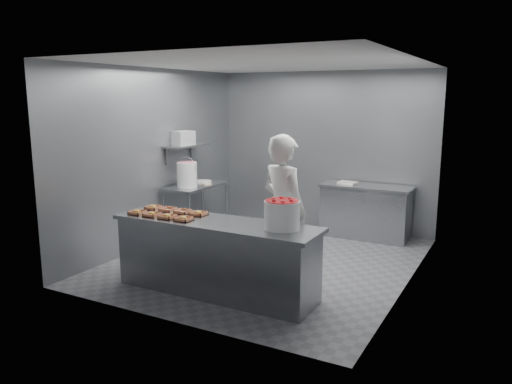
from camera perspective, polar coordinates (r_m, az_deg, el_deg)
floor at (r=7.35m, az=1.21°, el=-7.87°), size 4.50×4.50×0.00m
ceiling at (r=6.97m, az=1.31°, el=14.49°), size 4.50×4.50×0.00m
wall_back at (r=9.07m, az=7.77°, el=4.70°), size 4.00×0.04×2.80m
wall_left at (r=8.12m, az=-11.44°, el=3.87°), size 0.04×4.50×2.80m
wall_right at (r=6.38m, az=17.48°, el=1.70°), size 0.04×4.50×2.80m
service_counter at (r=6.09m, az=-4.61°, el=-7.41°), size 2.60×0.70×0.90m
prep_table at (r=8.51m, az=-6.84°, el=-1.18°), size 0.60×1.20×0.90m
back_counter at (r=8.62m, az=12.39°, el=-2.16°), size 1.50×0.60×0.90m
wall_shelf at (r=8.47m, az=-7.93°, el=5.28°), size 0.35×0.90×0.03m
tray_0 at (r=6.48m, az=-13.41°, el=-2.26°), size 0.19×0.18×0.06m
tray_1 at (r=6.32m, az=-11.78°, el=-2.51°), size 0.19×0.18×0.06m
tray_2 at (r=6.17m, az=-10.07°, el=-2.77°), size 0.19×0.18×0.06m
tray_3 at (r=6.03m, az=-8.27°, el=-3.04°), size 0.19×0.18×0.06m
tray_4 at (r=6.71m, az=-11.63°, el=-1.73°), size 0.19×0.18×0.06m
tray_5 at (r=6.56m, az=-10.00°, el=-1.99°), size 0.19×0.18×0.04m
tray_6 at (r=6.42m, az=-8.31°, el=-2.23°), size 0.19×0.18×0.04m
tray_7 at (r=6.28m, az=-6.57°, el=-2.44°), size 0.19×0.18×0.06m
worker at (r=6.17m, az=3.17°, el=-2.27°), size 0.82×0.70×1.92m
strawberry_tub at (r=5.57m, az=2.98°, el=-2.49°), size 0.40×0.40×0.33m
glaze_bucket at (r=8.20m, az=-7.89°, el=2.04°), size 0.34×0.32×0.50m
bucket_lid at (r=8.67m, az=-6.19°, el=1.21°), size 0.43×0.43×0.03m
rag at (r=8.46m, az=-5.71°, el=0.95°), size 0.17×0.16×0.02m
appliance at (r=8.38m, az=-8.31°, el=6.12°), size 0.35×0.38×0.23m
paper_stack at (r=8.62m, az=10.44°, el=1.07°), size 0.33×0.26×0.04m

